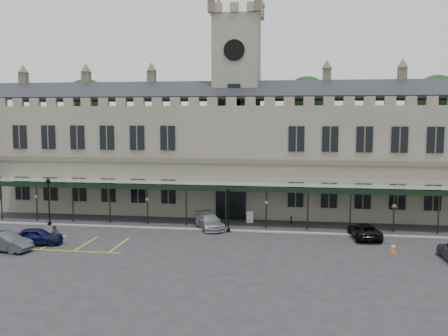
# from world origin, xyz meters

# --- Properties ---
(ground) EXTENTS (140.00, 140.00, 0.00)m
(ground) POSITION_xyz_m (0.00, 0.00, 0.00)
(ground) COLOR #242426
(station_building) EXTENTS (60.00, 10.36, 17.30)m
(station_building) POSITION_xyz_m (0.00, 15.91, 6.47)
(station_building) COLOR #6E6A5B
(station_building) RESTS_ON ground
(clock_tower) EXTENTS (5.60, 5.60, 24.80)m
(clock_tower) POSITION_xyz_m (0.00, 16.00, 13.11)
(clock_tower) COLOR #6E6A5B
(clock_tower) RESTS_ON ground
(canopy) EXTENTS (50.00, 4.10, 4.30)m
(canopy) POSITION_xyz_m (0.00, 7.46, 2.40)
(canopy) COLOR #8C9E93
(canopy) RESTS_ON ground
(kerb) EXTENTS (60.00, 0.40, 0.12)m
(kerb) POSITION_xyz_m (0.00, 5.50, 0.06)
(kerb) COLOR gray
(kerb) RESTS_ON ground
(parking_markings) EXTENTS (16.00, 6.00, 0.01)m
(parking_markings) POSITION_xyz_m (-14.00, -1.50, 0.00)
(parking_markings) COLOR gold
(parking_markings) RESTS_ON ground
(tree_behind_left) EXTENTS (6.00, 6.00, 16.00)m
(tree_behind_left) POSITION_xyz_m (-22.00, 25.00, 12.81)
(tree_behind_left) COLOR #332314
(tree_behind_left) RESTS_ON ground
(tree_behind_mid) EXTENTS (6.00, 6.00, 16.00)m
(tree_behind_mid) POSITION_xyz_m (8.00, 25.00, 12.81)
(tree_behind_mid) COLOR #332314
(tree_behind_mid) RESTS_ON ground
(tree_behind_right) EXTENTS (6.00, 6.00, 16.00)m
(tree_behind_right) POSITION_xyz_m (24.00, 25.00, 12.81)
(tree_behind_right) COLOR #332314
(tree_behind_right) RESTS_ON ground
(lamp_post_left) EXTENTS (0.46, 0.46, 4.90)m
(lamp_post_left) POSITION_xyz_m (-17.67, 5.37, 2.91)
(lamp_post_left) COLOR black
(lamp_post_left) RESTS_ON ground
(lamp_post_mid) EXTENTS (0.42, 0.42, 4.42)m
(lamp_post_mid) POSITION_xyz_m (0.57, 5.04, 2.62)
(lamp_post_mid) COLOR black
(lamp_post_mid) RESTS_ON ground
(traffic_cone) EXTENTS (0.47, 0.47, 0.74)m
(traffic_cone) POSITION_xyz_m (14.71, 0.12, 0.36)
(traffic_cone) COLOR #FE4F08
(traffic_cone) RESTS_ON ground
(sign_board) EXTENTS (0.68, 0.25, 1.19)m
(sign_board) POSITION_xyz_m (2.18, 9.40, 0.58)
(sign_board) COLOR black
(sign_board) RESTS_ON ground
(bollard_left) EXTENTS (0.16, 0.16, 0.91)m
(bollard_left) POSITION_xyz_m (-2.92, 9.33, 0.45)
(bollard_left) COLOR black
(bollard_left) RESTS_ON ground
(bollard_right) EXTENTS (0.15, 0.15, 0.82)m
(bollard_right) POSITION_xyz_m (6.40, 9.46, 0.41)
(bollard_right) COLOR black
(bollard_right) RESTS_ON ground
(car_left_a) EXTENTS (4.65, 2.81, 1.48)m
(car_left_a) POSITION_xyz_m (-15.00, -1.96, 0.74)
(car_left_a) COLOR #0D113D
(car_left_a) RESTS_ON ground
(car_left_b) EXTENTS (4.86, 2.57, 1.52)m
(car_left_b) POSITION_xyz_m (-16.55, -4.09, 0.76)
(car_left_b) COLOR #3B3E43
(car_left_b) RESTS_ON ground
(car_taxi) EXTENTS (3.98, 5.29, 1.43)m
(car_taxi) POSITION_xyz_m (-1.47, 6.15, 0.71)
(car_taxi) COLOR #94979B
(car_taxi) RESTS_ON ground
(car_van) EXTENTS (2.80, 5.14, 1.37)m
(car_van) POSITION_xyz_m (13.00, 4.53, 0.68)
(car_van) COLOR black
(car_van) RESTS_ON ground
(person_a) EXTENTS (0.75, 0.79, 1.82)m
(person_a) POSITION_xyz_m (-13.20, -2.19, 0.91)
(person_a) COLOR black
(person_a) RESTS_ON ground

